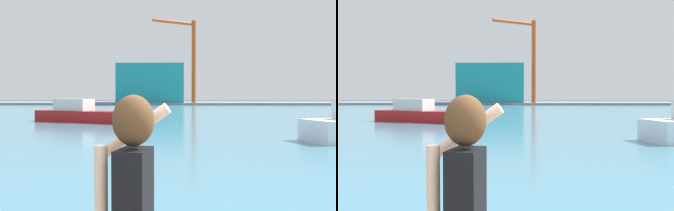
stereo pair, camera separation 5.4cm
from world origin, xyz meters
The scene contains 7 objects.
ground_plane centered at (0.00, 50.00, 0.00)m, with size 220.00×220.00×0.00m, color #334751.
harbor_water centered at (0.00, 52.00, 0.01)m, with size 140.00×100.00×0.02m, color teal.
far_shore_dock centered at (0.00, 92.00, 0.26)m, with size 140.00×20.00×0.51m, color gray.
person_photographer centered at (-0.88, 0.57, 1.60)m, with size 0.53×0.56×1.74m.
boat_moored centered at (-8.69, 29.82, 0.69)m, with size 9.05×5.66×1.90m.
warehouse_left centered at (-7.35, 87.93, 4.91)m, with size 15.00×10.46×8.79m, color teal.
port_crane centered at (1.45, 84.44, 11.46)m, with size 9.44×6.30×18.28m.
Camera 1 is at (-0.56, -1.99, 2.27)m, focal length 41.50 mm.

